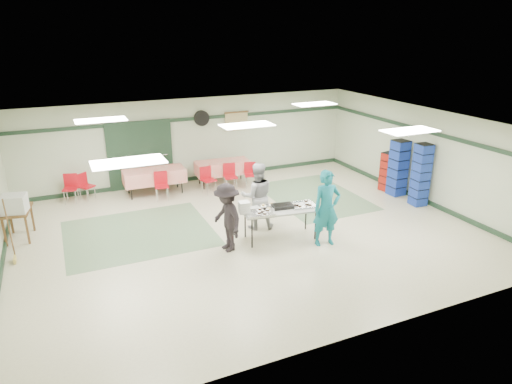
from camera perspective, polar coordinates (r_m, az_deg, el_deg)
name	(u,v)px	position (r m, az deg, el deg)	size (l,w,h in m)	color
floor	(248,231)	(11.43, -1.05, -4.92)	(11.00, 11.00, 0.00)	beige
ceiling	(247,124)	(10.58, -1.14, 8.47)	(11.00, 11.00, 0.00)	white
wall_back	(193,140)	(15.02, -7.87, 6.45)	(11.00, 11.00, 0.00)	beige
wall_front	(361,264)	(7.33, 12.97, -8.71)	(11.00, 11.00, 0.00)	beige
wall_right	(424,155)	(13.93, 20.27, 4.33)	(9.00, 9.00, 0.00)	beige
trim_back	(192,119)	(14.85, -7.97, 9.05)	(11.00, 0.06, 0.10)	#1C3322
baseboard_back	(195,178)	(15.34, -7.61, 1.74)	(11.00, 0.06, 0.12)	#1C3322
baseboard_left	(0,275)	(10.76, -29.32, -9.00)	(9.00, 0.06, 0.12)	#1C3322
trim_right	(426,131)	(13.75, 20.53, 7.13)	(9.00, 0.06, 0.10)	#1C3322
baseboard_right	(418,198)	(14.29, 19.57, -0.66)	(9.00, 0.06, 0.12)	#1C3322
green_patch_a	(139,233)	(11.69, -14.41, -4.97)	(3.50, 3.00, 0.01)	#628561
green_patch_b	(313,196)	(13.85, 7.20, -0.51)	(2.50, 3.50, 0.01)	#628561
double_door_left	(125,157)	(14.60, -16.06, 4.25)	(0.90, 0.06, 2.10)	#979A97
double_door_right	(156,154)	(14.75, -12.42, 4.72)	(0.90, 0.06, 2.10)	#979A97
door_frame	(141,155)	(14.65, -14.24, 4.47)	(2.00, 0.03, 2.15)	#1C3322
wall_fan	(202,118)	(14.90, -6.81, 9.15)	(0.50, 0.50, 0.10)	black
scroll_banner	(236,121)	(15.33, -2.46, 8.81)	(0.80, 0.02, 0.60)	tan
serving_table	(280,211)	(10.80, 3.07, -2.33)	(1.90, 0.96, 0.76)	#A3A39F
sheet_tray_right	(302,205)	(11.00, 5.81, -1.67)	(0.61, 0.46, 0.02)	silver
sheet_tray_mid	(272,207)	(10.82, 1.97, -1.94)	(0.53, 0.41, 0.02)	silver
sheet_tray_left	(259,214)	(10.47, 0.42, -2.70)	(0.63, 0.48, 0.02)	silver
baking_pan	(283,206)	(10.84, 3.35, -1.77)	(0.50, 0.31, 0.08)	black
foam_box_stack	(244,207)	(10.47, -1.49, -1.94)	(0.24, 0.22, 0.28)	white
volunteer_teal	(327,208)	(10.56, 8.81, -2.02)	(0.65, 0.43, 1.79)	#126F81
volunteer_grey	(257,196)	(11.31, 0.15, -0.51)	(0.83, 0.65, 1.71)	#949399
volunteer_dark	(227,218)	(10.22, -3.65, -3.21)	(1.03, 0.59, 1.59)	black
dining_table_a	(223,167)	(14.70, -4.19, 3.13)	(1.75, 0.85, 0.77)	red
dining_table_b	(154,176)	(14.14, -12.59, 2.02)	(1.83, 0.85, 0.77)	red
chair_a	(230,174)	(14.21, -3.29, 2.30)	(0.43, 0.43, 0.83)	red
chair_b	(207,177)	(13.98, -6.12, 1.88)	(0.45, 0.45, 0.81)	red
chair_c	(250,172)	(14.46, -0.72, 2.51)	(0.45, 0.45, 0.78)	red
chair_d	(161,183)	(13.64, -11.77, 1.15)	(0.44, 0.44, 0.83)	red
chair_loose_a	(85,184)	(14.29, -20.64, 0.99)	(0.51, 0.51, 0.78)	red
chair_loose_b	(71,185)	(14.20, -22.17, 0.80)	(0.47, 0.48, 0.83)	red
crate_stack_blue_a	(421,175)	(13.59, 19.91, 2.01)	(0.39, 0.39, 1.80)	#193597
crate_stack_red	(388,172)	(14.63, 16.16, 2.45)	(0.37, 0.37, 1.21)	maroon
crate_stack_blue_b	(398,168)	(14.26, 17.35, 2.88)	(0.43, 0.43, 1.69)	#193597
printer_table	(17,213)	(12.20, -27.73, -2.38)	(0.72, 1.01, 0.74)	brown
office_printer	(14,204)	(11.94, -28.00, -1.31)	(0.53, 0.46, 0.42)	beige
broom	(9,229)	(11.04, -28.48, -4.11)	(0.03, 0.03, 1.46)	brown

